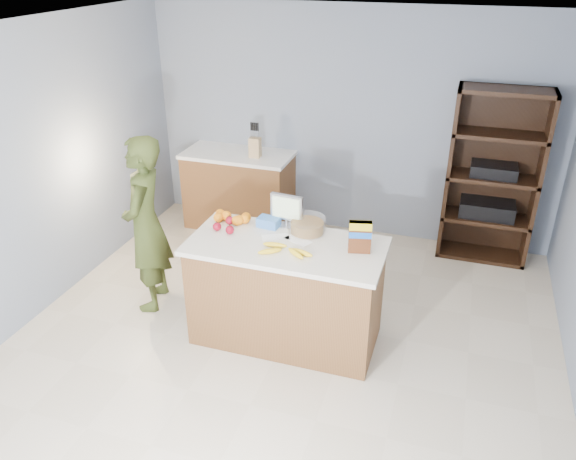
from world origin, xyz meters
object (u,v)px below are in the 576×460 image
(tv, at_px, (287,209))
(cereal_box, at_px, (360,235))
(counter_peninsula, at_px, (286,296))
(shelving_unit, at_px, (492,179))
(person, at_px, (146,225))

(tv, xyz_separation_m, cereal_box, (0.67, -0.25, -0.01))
(tv, bearing_deg, cereal_box, -20.75)
(tv, bearing_deg, counter_peninsula, -72.82)
(shelving_unit, distance_m, person, 3.47)
(shelving_unit, relative_size, cereal_box, 7.03)
(counter_peninsula, bearing_deg, person, 174.92)
(counter_peninsula, height_order, tv, tv)
(person, bearing_deg, tv, 83.12)
(counter_peninsula, bearing_deg, tv, 107.18)
(shelving_unit, bearing_deg, cereal_box, -116.08)
(shelving_unit, distance_m, cereal_box, 2.23)
(person, bearing_deg, shelving_unit, 108.42)
(person, distance_m, tv, 1.28)
(shelving_unit, bearing_deg, person, -146.23)
(counter_peninsula, xyz_separation_m, tv, (-0.09, 0.30, 0.64))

